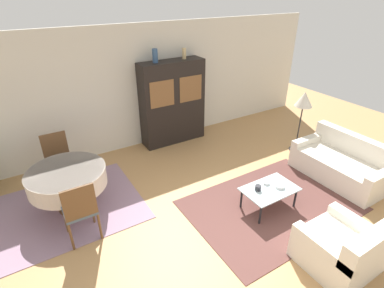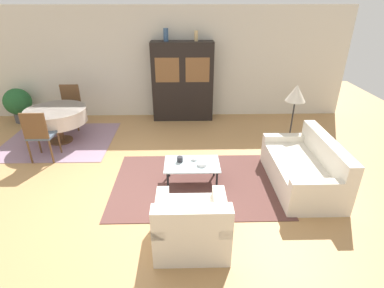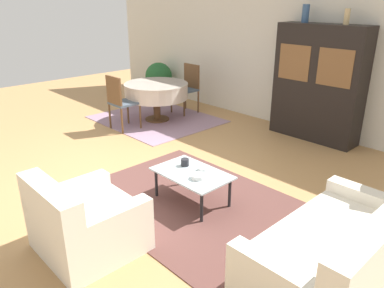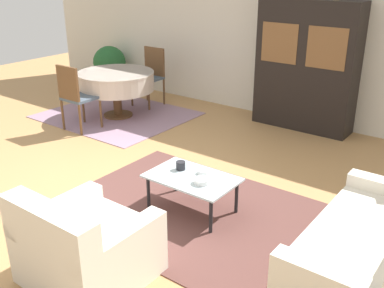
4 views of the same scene
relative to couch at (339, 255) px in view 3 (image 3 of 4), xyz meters
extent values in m
plane|color=tan|center=(-2.89, -0.22, -0.30)|extent=(14.00, 14.00, 0.00)
cube|color=beige|center=(-2.89, 3.41, 1.05)|extent=(10.00, 0.06, 2.70)
cube|color=brown|center=(-1.77, 0.05, -0.29)|extent=(2.81, 1.96, 0.01)
cube|color=gray|center=(-4.74, 1.80, -0.29)|extent=(2.29, 1.96, 0.01)
cube|color=silver|center=(-0.05, 0.00, -0.07)|extent=(0.93, 1.71, 0.45)
cube|color=silver|center=(-0.05, -0.77, 0.21)|extent=(0.93, 0.16, 0.12)
cube|color=silver|center=(-0.05, 0.77, 0.21)|extent=(0.93, 0.16, 0.12)
cube|color=silver|center=(-1.90, -1.27, -0.08)|extent=(0.91, 0.88, 0.44)
cube|color=silver|center=(-1.90, -1.61, 0.32)|extent=(0.91, 0.20, 0.36)
cube|color=silver|center=(-2.27, -1.27, 0.20)|extent=(0.16, 0.88, 0.12)
cube|color=silver|center=(-1.53, -1.27, 0.20)|extent=(0.16, 0.88, 0.12)
cylinder|color=black|center=(-2.25, -0.17, -0.11)|extent=(0.04, 0.04, 0.36)
cylinder|color=black|center=(-1.47, -0.17, -0.11)|extent=(0.04, 0.04, 0.36)
cylinder|color=black|center=(-2.25, 0.30, -0.11)|extent=(0.04, 0.04, 0.36)
cylinder|color=black|center=(-1.47, 0.30, -0.11)|extent=(0.04, 0.04, 0.36)
cube|color=silver|center=(-1.86, 0.06, 0.08)|extent=(0.91, 0.58, 0.02)
cube|color=black|center=(-2.02, 3.13, 0.66)|extent=(1.49, 0.45, 1.92)
cube|color=brown|center=(-2.38, 2.91, 1.00)|extent=(0.57, 0.01, 0.58)
cube|color=brown|center=(-1.66, 2.91, 1.00)|extent=(0.57, 0.01, 0.58)
cylinder|color=brown|center=(-4.69, 1.78, -0.27)|extent=(0.48, 0.48, 0.03)
cylinder|color=brown|center=(-4.69, 1.78, -0.07)|extent=(0.14, 0.14, 0.44)
cylinder|color=beige|center=(-4.69, 1.78, 0.31)|extent=(1.23, 1.23, 0.30)
cylinder|color=beige|center=(-4.69, 1.78, 0.44)|extent=(1.24, 1.24, 0.03)
cylinder|color=brown|center=(-4.89, 1.23, -0.05)|extent=(0.04, 0.04, 0.47)
cylinder|color=brown|center=(-4.49, 1.23, -0.05)|extent=(0.04, 0.04, 0.47)
cylinder|color=brown|center=(-4.89, 0.82, -0.05)|extent=(0.04, 0.04, 0.47)
cylinder|color=brown|center=(-4.49, 0.82, -0.05)|extent=(0.04, 0.04, 0.47)
cube|color=#475666|center=(-4.69, 1.03, 0.20)|extent=(0.44, 0.44, 0.04)
cube|color=brown|center=(-4.69, 0.83, 0.47)|extent=(0.44, 0.04, 0.50)
cylinder|color=brown|center=(-4.49, 2.33, -0.05)|extent=(0.04, 0.04, 0.47)
cylinder|color=brown|center=(-4.89, 2.33, -0.05)|extent=(0.04, 0.04, 0.47)
cylinder|color=brown|center=(-4.49, 2.74, -0.05)|extent=(0.04, 0.04, 0.47)
cylinder|color=brown|center=(-4.89, 2.74, -0.05)|extent=(0.04, 0.04, 0.47)
cube|color=#475666|center=(-4.69, 2.54, 0.20)|extent=(0.44, 0.44, 0.04)
cube|color=brown|center=(-4.69, 2.74, 0.47)|extent=(0.44, 0.04, 0.50)
cylinder|color=#232328|center=(-2.06, 0.13, 0.14)|extent=(0.10, 0.10, 0.09)
cylinder|color=white|center=(-1.70, 0.01, 0.12)|extent=(0.16, 0.16, 0.05)
cylinder|color=white|center=(-1.82, 0.19, 0.11)|extent=(0.11, 0.11, 0.04)
cylinder|color=#33517A|center=(-2.40, 3.13, 1.77)|extent=(0.12, 0.12, 0.29)
cylinder|color=tan|center=(-1.69, 3.13, 1.74)|extent=(0.09, 0.09, 0.23)
cylinder|color=#4C4C51|center=(-6.11, 2.98, -0.17)|extent=(0.32, 0.32, 0.25)
sphere|color=#235B2D|center=(-6.11, 2.98, 0.23)|extent=(0.65, 0.65, 0.65)
camera|label=1|loc=(-5.05, -2.69, 3.06)|focal=28.00mm
camera|label=2|loc=(-1.96, -4.20, 2.56)|focal=28.00mm
camera|label=3|loc=(1.02, -2.66, 2.01)|focal=35.00mm
camera|label=4|loc=(0.58, -3.20, 2.12)|focal=42.00mm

